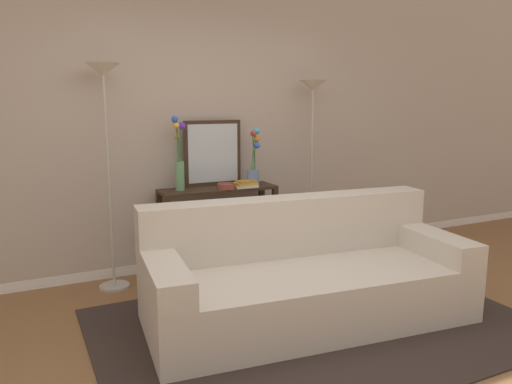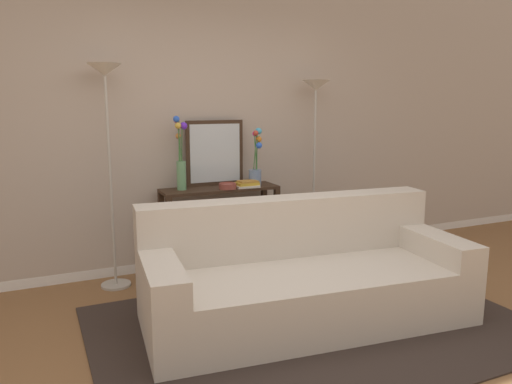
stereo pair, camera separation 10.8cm
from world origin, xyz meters
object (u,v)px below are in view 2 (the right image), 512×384
object	(u,v)px
wall_mirror	(215,153)
book_row_under_console	(193,268)
floor_lamp_left	(107,114)
fruit_bowl	(228,186)
vase_tall_flowers	(181,159)
vase_short_flowers	(256,165)
book_stack	(247,184)
couch	(303,279)
floor_lamp_right	(315,120)
console_table	(220,215)

from	to	relation	value
wall_mirror	book_row_under_console	size ratio (longest dim) A/B	1.87
floor_lamp_left	wall_mirror	distance (m)	1.10
wall_mirror	fruit_bowl	size ratio (longest dim) A/B	3.87
vase_tall_flowers	vase_short_flowers	world-z (taller)	vase_tall_flowers
book_stack	vase_tall_flowers	bearing A→B (deg)	168.21
book_stack	book_row_under_console	size ratio (longest dim) A/B	0.68
couch	fruit_bowl	world-z (taller)	couch
floor_lamp_left	wall_mirror	size ratio (longest dim) A/B	3.07
floor_lamp_right	vase_short_flowers	xyz separation A→B (m)	(-0.65, 0.01, -0.42)
console_table	floor_lamp_left	size ratio (longest dim) A/B	0.58
wall_mirror	fruit_bowl	distance (m)	0.38
vase_short_flowers	console_table	bearing A→B (deg)	178.40
floor_lamp_left	floor_lamp_right	size ratio (longest dim) A/B	1.06
couch	vase_short_flowers	distance (m)	1.47
floor_lamp_right	book_row_under_console	size ratio (longest dim) A/B	5.46
vase_short_flowers	wall_mirror	bearing A→B (deg)	157.68
vase_short_flowers	fruit_bowl	distance (m)	0.38
floor_lamp_left	console_table	bearing A→B (deg)	1.40
floor_lamp_left	floor_lamp_right	distance (m)	2.03
fruit_bowl	wall_mirror	bearing A→B (deg)	97.84
couch	wall_mirror	distance (m)	1.66
fruit_bowl	console_table	bearing A→B (deg)	111.76
floor_lamp_left	book_stack	world-z (taller)	floor_lamp_left
couch	book_stack	world-z (taller)	couch
wall_mirror	book_row_under_console	distance (m)	1.12
floor_lamp_right	wall_mirror	world-z (taller)	floor_lamp_right
vase_tall_flowers	vase_short_flowers	xyz separation A→B (m)	(0.74, -0.04, -0.09)
couch	floor_lamp_left	xyz separation A→B (m)	(-1.19, 1.26, 1.21)
floor_lamp_left	vase_short_flowers	bearing A→B (deg)	0.59
console_table	fruit_bowl	distance (m)	0.31
vase_tall_flowers	fruit_bowl	xyz separation A→B (m)	(0.41, -0.13, -0.26)
vase_short_flowers	couch	bearing A→B (deg)	-98.46
vase_short_flowers	book_stack	distance (m)	0.23
floor_lamp_left	wall_mirror	world-z (taller)	floor_lamp_left
vase_short_flowers	fruit_bowl	bearing A→B (deg)	-164.66
book_stack	console_table	bearing A→B (deg)	158.06
vase_tall_flowers	fruit_bowl	world-z (taller)	vase_tall_flowers
vase_short_flowers	fruit_bowl	size ratio (longest dim) A/B	3.42
floor_lamp_right	vase_tall_flowers	xyz separation A→B (m)	(-1.39, 0.05, -0.33)
console_table	floor_lamp_left	distance (m)	1.39
couch	vase_tall_flowers	xyz separation A→B (m)	(-0.55, 1.32, 0.80)
console_table	book_row_under_console	size ratio (longest dim) A/B	3.34
couch	console_table	world-z (taller)	couch
couch	fruit_bowl	size ratio (longest dim) A/B	15.21
floor_lamp_right	wall_mirror	xyz separation A→B (m)	(-1.01, 0.16, -0.31)
wall_mirror	couch	bearing A→B (deg)	-83.01
fruit_bowl	book_stack	bearing A→B (deg)	0.92
console_table	vase_tall_flowers	world-z (taller)	vase_tall_flowers
couch	vase_tall_flowers	world-z (taller)	vase_tall_flowers
wall_mirror	vase_tall_flowers	xyz separation A→B (m)	(-0.37, -0.11, -0.03)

